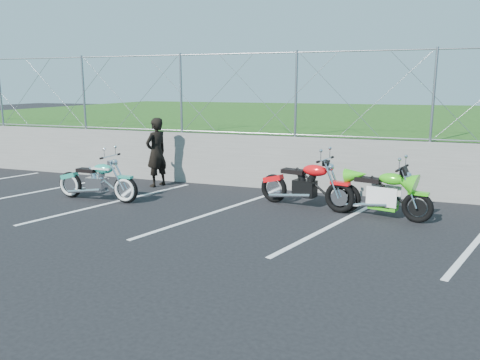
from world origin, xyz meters
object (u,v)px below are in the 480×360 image
(cruiser_turquoise, at_px, (98,182))
(naked_orange, at_px, (307,186))
(sportbike_green, at_px, (383,195))
(person_standing, at_px, (156,152))

(cruiser_turquoise, xyz_separation_m, naked_orange, (4.46, 0.94, 0.04))
(naked_orange, distance_m, sportbike_green, 1.54)
(naked_orange, xyz_separation_m, sportbike_green, (1.52, -0.23, -0.02))
(person_standing, bearing_deg, sportbike_green, 97.15)
(cruiser_turquoise, height_order, naked_orange, naked_orange)
(cruiser_turquoise, height_order, person_standing, person_standing)
(naked_orange, relative_size, person_standing, 1.22)
(sportbike_green, distance_m, person_standing, 5.61)
(cruiser_turquoise, relative_size, naked_orange, 0.98)
(sportbike_green, relative_size, person_standing, 1.11)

